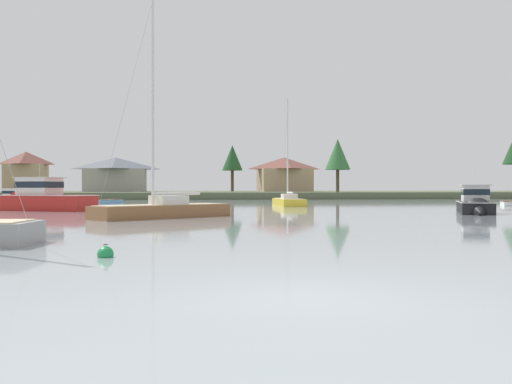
# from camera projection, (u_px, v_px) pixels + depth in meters

# --- Properties ---
(ground_plane) EXTENTS (405.18, 405.18, 0.00)m
(ground_plane) POSITION_uv_depth(u_px,v_px,m) (306.00, 294.00, 9.90)
(ground_plane) COLOR #939EA3
(far_shore_bank) EXTENTS (182.33, 54.85, 1.11)m
(far_shore_bank) POSITION_uv_depth(u_px,v_px,m) (183.00, 194.00, 115.68)
(far_shore_bank) COLOR #4C563D
(far_shore_bank) RESTS_ON ground
(sailboat_yellow) EXTENTS (2.52, 8.03, 11.57)m
(sailboat_yellow) POSITION_uv_depth(u_px,v_px,m) (289.00, 203.00, 59.78)
(sailboat_yellow) COLOR gold
(sailboat_yellow) RESTS_ON ground
(sailboat_wood) EXTENTS (8.58, 7.21, 13.55)m
(sailboat_wood) POSITION_uv_depth(u_px,v_px,m) (163.00, 213.00, 35.17)
(sailboat_wood) COLOR brown
(sailboat_wood) RESTS_ON ground
(cruiser_black) EXTENTS (4.81, 7.41, 3.91)m
(cruiser_black) POSITION_uv_depth(u_px,v_px,m) (476.00, 207.00, 41.01)
(cruiser_black) COLOR black
(cruiser_black) RESTS_ON ground
(cruiser_sand) EXTENTS (6.57, 3.86, 2.97)m
(cruiser_sand) POSITION_uv_depth(u_px,v_px,m) (16.00, 201.00, 62.55)
(cruiser_sand) COLOR tan
(cruiser_sand) RESTS_ON ground
(dinghy_white) EXTENTS (3.11, 4.07, 0.69)m
(dinghy_white) POSITION_uv_depth(u_px,v_px,m) (511.00, 204.00, 59.76)
(dinghy_white) COLOR white
(dinghy_white) RESTS_ON ground
(cruiser_red) EXTENTS (9.29, 6.67, 4.75)m
(cruiser_red) POSITION_uv_depth(u_px,v_px,m) (37.00, 203.00, 46.74)
(cruiser_red) COLOR #B2231E
(cruiser_red) RESTS_ON ground
(dinghy_skyblue) EXTENTS (2.90, 4.18, 0.65)m
(dinghy_skyblue) POSITION_uv_depth(u_px,v_px,m) (110.00, 202.00, 69.00)
(dinghy_skyblue) COLOR #669ECC
(dinghy_skyblue) RESTS_ON ground
(mooring_buoy_green) EXTENTS (0.43, 0.43, 0.48)m
(mooring_buoy_green) POSITION_uv_depth(u_px,v_px,m) (105.00, 254.00, 15.17)
(mooring_buoy_green) COLOR #1E8C47
(mooring_buoy_green) RESTS_ON ground
(shore_tree_right) EXTENTS (4.30, 4.30, 9.09)m
(shore_tree_right) POSITION_uv_depth(u_px,v_px,m) (338.00, 155.00, 99.17)
(shore_tree_right) COLOR brown
(shore_tree_right) RESTS_ON far_shore_bank
(shore_tree_far_right) EXTENTS (4.20, 4.20, 9.41)m
(shore_tree_far_right) POSITION_uv_depth(u_px,v_px,m) (232.00, 158.00, 118.09)
(shore_tree_far_right) COLOR brown
(shore_tree_far_right) RESTS_ON far_shore_bank
(cottage_behind_trees) EXTENTS (11.92, 9.67, 6.42)m
(cottage_behind_trees) POSITION_uv_depth(u_px,v_px,m) (116.00, 174.00, 109.20)
(cottage_behind_trees) COLOR #9E998E
(cottage_behind_trees) RESTS_ON far_shore_bank
(cottage_eastern) EXTENTS (8.17, 7.32, 8.07)m
(cottage_eastern) POSITION_uv_depth(u_px,v_px,m) (26.00, 171.00, 118.08)
(cottage_eastern) COLOR tan
(cottage_eastern) RESTS_ON far_shore_bank
(cottage_near_water) EXTENTS (10.46, 10.10, 6.72)m
(cottage_near_water) POSITION_uv_depth(u_px,v_px,m) (284.00, 174.00, 114.83)
(cottage_near_water) COLOR tan
(cottage_near_water) RESTS_ON far_shore_bank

